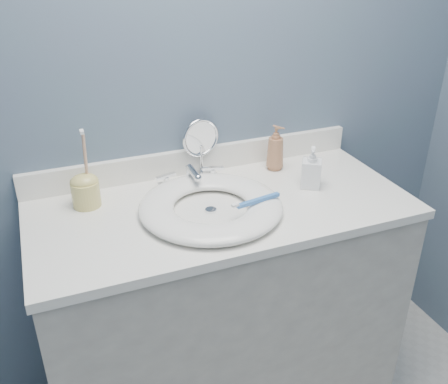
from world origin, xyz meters
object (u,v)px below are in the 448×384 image
makeup_mirror (201,144)px  soap_bottle_amber (275,148)px  toothbrush_holder (85,189)px  soap_bottle_clear (312,167)px

makeup_mirror → soap_bottle_amber: bearing=-22.0°
makeup_mirror → toothbrush_holder: toothbrush_holder is taller
soap_bottle_clear → toothbrush_holder: size_ratio=0.56×
soap_bottle_amber → soap_bottle_clear: soap_bottle_amber is taller
makeup_mirror → soap_bottle_amber: makeup_mirror is taller
makeup_mirror → toothbrush_holder: 0.43m
makeup_mirror → soap_bottle_amber: size_ratio=1.25×
makeup_mirror → soap_bottle_amber: 0.27m
soap_bottle_clear → toothbrush_holder: (-0.73, 0.14, -0.01)m
soap_bottle_amber → toothbrush_holder: bearing=152.0°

